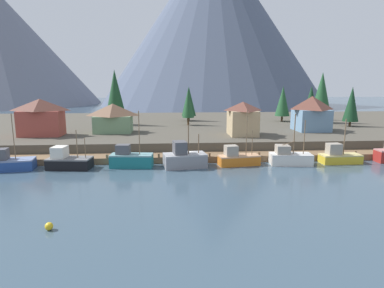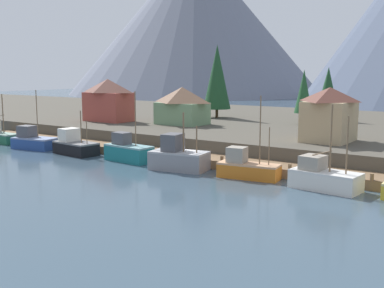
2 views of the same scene
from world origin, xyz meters
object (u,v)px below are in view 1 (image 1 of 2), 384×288
Objects in this scene: house_tan at (243,118)px; conifer_centre at (189,101)px; conifer_near_right at (321,96)px; conifer_mid_right at (188,103)px; conifer_back_left at (283,101)px; fishing_boat_blue at (9,163)px; conifer_back_right at (311,101)px; fishing_boat_teal at (131,159)px; fishing_boat_grey at (184,158)px; conifer_near_left at (351,104)px; house_red at (41,117)px; channel_buoy at (49,226)px; house_blue at (311,113)px; fishing_boat_yellow at (339,157)px; fishing_boat_black at (68,161)px; house_green at (113,118)px; conifer_mid_left at (115,94)px; fishing_boat_white at (289,157)px; fishing_boat_orange at (238,158)px.

conifer_centre is at bearing 109.90° from house_tan.
conifer_near_right is 33.42m from conifer_mid_right.
conifer_back_left is at bearing 54.81° from house_tan.
conifer_back_left is (24.77, 6.02, 0.07)m from conifer_mid_right.
conifer_back_right reaches higher than fishing_boat_blue.
fishing_boat_teal is 0.94× the size of conifer_back_left.
fishing_boat_grey is at bearing -94.58° from conifer_mid_right.
house_red is at bearing -172.24° from conifer_near_left.
fishing_boat_grey is 9.58× the size of channel_buoy.
house_blue is 0.58× the size of conifer_near_right.
conifer_back_left reaches higher than fishing_boat_yellow.
house_green is at bearing 84.90° from fishing_boat_black.
channel_buoy is at bearing -125.28° from conifer_back_left.
conifer_centre is (0.70, 8.95, -0.01)m from conifer_mid_right.
conifer_back_right reaches higher than house_red.
conifer_near_left is (27.61, 10.92, 1.83)m from house_tan.
house_blue is 1.11× the size of house_tan.
house_blue is 27.42m from conifer_mid_right.
house_tan is 32.20m from conifer_mid_left.
house_red reaches higher than fishing_boat_yellow.
channel_buoy is (4.46, -21.04, -0.80)m from fishing_boat_black.
conifer_back_left reaches higher than fishing_boat_teal.
fishing_boat_grey is (25.43, -0.15, 0.29)m from fishing_boat_blue.
house_red is at bearing -165.47° from conifer_near_right.
fishing_boat_white is 0.88× the size of conifer_centre.
fishing_boat_white is 0.97× the size of house_red.
house_green is 50.89m from conifer_near_right.
house_green is (3.72, 18.86, 4.34)m from fishing_boat_black.
fishing_boat_orange is 38.24m from house_red.
fishing_boat_grey is 53.61m from conifer_back_right.
fishing_boat_orange is 1.30× the size of house_tan.
fishing_boat_blue is 0.66× the size of conifer_near_right.
fishing_boat_orange is 8.10m from fishing_boat_white.
house_tan is 38.37m from house_red.
fishing_boat_black is at bearing -94.38° from conifer_mid_left.
fishing_boat_grey is 0.95× the size of fishing_boat_yellow.
house_green is (-5.42, 18.57, 4.27)m from fishing_boat_teal.
fishing_boat_black is 0.72× the size of conifer_back_left.
conifer_near_right reaches higher than fishing_boat_yellow.
house_blue is (44.79, 18.69, 5.04)m from fishing_boat_black.
house_red reaches higher than fishing_boat_black.
house_red is 66.56m from conifer_near_left.
house_tan is 34.88m from conifer_back_right.
fishing_boat_teal is 21.86m from channel_buoy.
conifer_near_right is (8.02, 13.03, 3.07)m from house_blue.
fishing_boat_teal is 1.31× the size of house_tan.
house_blue is 16.48m from house_tan.
conifer_near_right is at bearing 64.14° from fishing_boat_white.
house_green is at bearing 115.20° from fishing_boat_grey.
conifer_mid_right reaches higher than fishing_boat_teal.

